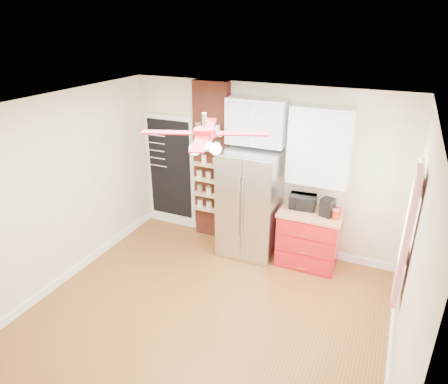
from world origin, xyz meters
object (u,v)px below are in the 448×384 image
at_px(fridge, 250,204).
at_px(pantry_jar_oats, 204,159).
at_px(red_cabinet, 309,238).
at_px(coffee_maker, 327,207).
at_px(ceiling_fan, 205,134).
at_px(canister_left, 335,215).
at_px(toaster_oven, 303,202).

bearing_deg(fridge, pantry_jar_oats, 169.30).
distance_m(red_cabinet, coffee_maker, 0.63).
distance_m(coffee_maker, pantry_jar_oats, 2.13).
relative_size(red_cabinet, ceiling_fan, 0.67).
xyz_separation_m(red_cabinet, canister_left, (0.37, -0.09, 0.52)).
xyz_separation_m(toaster_oven, coffee_maker, (0.39, -0.11, 0.03)).
height_order(fridge, red_cabinet, fridge).
height_order(fridge, coffee_maker, fridge).
bearing_deg(pantry_jar_oats, coffee_maker, -4.05).
bearing_deg(fridge, coffee_maker, 0.93).
bearing_deg(toaster_oven, coffee_maker, -20.32).
bearing_deg(toaster_oven, pantry_jar_oats, 173.26).
xyz_separation_m(coffee_maker, canister_left, (0.13, -0.06, -0.06)).
bearing_deg(ceiling_fan, canister_left, 50.96).
height_order(ceiling_fan, canister_left, ceiling_fan).
bearing_deg(toaster_oven, fridge, -176.55).
height_order(canister_left, pantry_jar_oats, pantry_jar_oats).
bearing_deg(toaster_oven, red_cabinet, -30.31).
relative_size(toaster_oven, canister_left, 2.73).
bearing_deg(pantry_jar_oats, fridge, -10.70).
relative_size(ceiling_fan, canister_left, 9.73).
bearing_deg(ceiling_fan, red_cabinet, 61.29).
height_order(red_cabinet, canister_left, canister_left).
relative_size(red_cabinet, pantry_jar_oats, 6.54).
relative_size(red_cabinet, toaster_oven, 2.40).
xyz_separation_m(canister_left, pantry_jar_oats, (-2.22, 0.21, 0.47)).
bearing_deg(coffee_maker, toaster_oven, -176.67).
height_order(fridge, toaster_oven, fridge).
bearing_deg(red_cabinet, pantry_jar_oats, 176.38).
height_order(toaster_oven, coffee_maker, coffee_maker).
distance_m(toaster_oven, coffee_maker, 0.41).
xyz_separation_m(ceiling_fan, canister_left, (1.29, 1.59, -1.45)).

